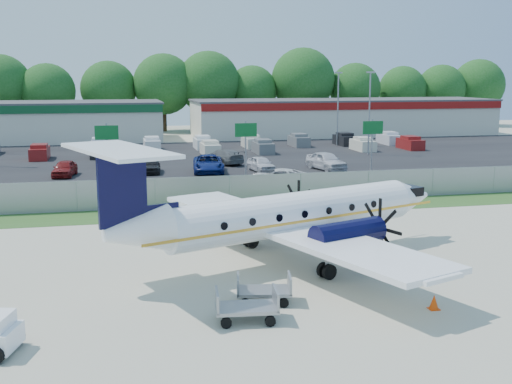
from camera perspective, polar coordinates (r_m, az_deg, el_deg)
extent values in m
plane|color=beige|center=(30.24, 2.54, -6.28)|extent=(170.00, 170.00, 0.00)
cube|color=#2D561E|center=(41.58, -1.84, -1.67)|extent=(170.00, 4.00, 0.02)
cube|color=black|center=(48.34, -3.42, 0.02)|extent=(170.00, 8.00, 0.02)
cube|color=black|center=(68.91, -6.30, 3.06)|extent=(170.00, 32.00, 0.02)
cube|color=gray|center=(43.32, -2.35, 0.15)|extent=(120.00, 0.02, 1.90)
cube|color=gray|center=(43.15, -2.36, 1.43)|extent=(120.00, 0.06, 0.06)
cube|color=gray|center=(43.49, -2.34, -1.08)|extent=(120.00, 0.06, 0.06)
cube|color=silver|center=(96.24, 7.76, 6.55)|extent=(44.00, 12.00, 5.00)
cube|color=#474749|center=(96.11, 7.80, 8.11)|extent=(44.40, 12.40, 0.24)
cube|color=maroon|center=(90.46, 9.16, 7.55)|extent=(44.00, 0.20, 1.00)
cylinder|color=gray|center=(51.30, -13.06, 3.18)|extent=(0.14, 0.14, 5.00)
cube|color=#0C5923|center=(50.97, -13.14, 5.16)|extent=(1.80, 0.08, 1.10)
cylinder|color=gray|center=(52.41, -0.93, 3.59)|extent=(0.14, 0.14, 5.00)
cube|color=#0C5923|center=(52.08, -0.90, 5.53)|extent=(1.80, 0.08, 1.10)
cylinder|color=gray|center=(55.71, 10.23, 3.82)|extent=(0.14, 0.14, 5.00)
cube|color=#0C5923|center=(55.41, 10.35, 5.66)|extent=(1.80, 0.08, 1.10)
cylinder|color=gray|center=(71.65, 10.03, 6.84)|extent=(0.18, 0.18, 9.00)
cube|color=gray|center=(71.53, 10.15, 10.44)|extent=(0.90, 0.35, 0.18)
cylinder|color=gray|center=(80.94, 7.28, 7.29)|extent=(0.18, 0.18, 9.00)
cube|color=gray|center=(80.84, 7.35, 10.48)|extent=(0.90, 0.35, 0.18)
cylinder|color=white|center=(30.14, 3.46, -1.91)|extent=(13.00, 6.44, 1.99)
cone|color=white|center=(35.21, 13.59, -0.41)|extent=(2.86, 2.67, 1.99)
cone|color=white|center=(26.26, -10.59, -3.44)|extent=(3.25, 2.82, 1.99)
cube|color=black|center=(35.00, 13.38, 0.15)|extent=(1.36, 1.61, 0.47)
cube|color=white|center=(29.97, 2.64, -3.11)|extent=(9.58, 18.49, 0.23)
cylinder|color=black|center=(28.32, 8.16, -3.67)|extent=(3.75, 2.32, 1.15)
cylinder|color=black|center=(33.01, 1.17, -1.57)|extent=(3.75, 2.32, 1.15)
cube|color=black|center=(25.70, -11.80, 0.29)|extent=(1.94, 0.87, 3.04)
cube|color=white|center=(25.45, -12.14, 3.64)|extent=(4.63, 6.98, 0.15)
cylinder|color=gray|center=(33.96, 10.86, -3.41)|extent=(0.13, 0.13, 1.36)
cylinder|color=black|center=(34.05, 10.83, -4.05)|extent=(0.62, 0.38, 0.59)
cylinder|color=black|center=(28.00, 6.29, -6.98)|extent=(0.78, 0.63, 0.67)
cylinder|color=black|center=(32.73, -0.51, -4.37)|extent=(0.78, 0.63, 0.67)
cube|color=black|center=(21.82, -21.35, -10.68)|extent=(0.45, 1.06, 0.38)
cylinder|color=black|center=(22.75, -20.55, -11.88)|extent=(0.61, 0.36, 0.57)
cube|color=gray|center=(23.15, -0.85, -10.25)|extent=(2.33, 1.55, 0.13)
cube|color=gray|center=(22.96, -3.48, -9.57)|extent=(0.23, 1.32, 0.66)
cube|color=gray|center=(23.16, 1.76, -9.38)|extent=(0.23, 1.32, 0.66)
cylinder|color=black|center=(22.64, -2.67, -11.56)|extent=(0.41, 0.17, 0.40)
cylinder|color=black|center=(23.76, -2.88, -10.48)|extent=(0.41, 0.17, 0.40)
cylinder|color=black|center=(22.78, 1.28, -11.40)|extent=(0.41, 0.17, 0.40)
cylinder|color=black|center=(23.90, 0.87, -10.34)|extent=(0.41, 0.17, 0.40)
cube|color=gray|center=(24.94, 0.71, -8.78)|extent=(2.29, 1.63, 0.13)
cube|color=gray|center=(24.82, -1.60, -8.12)|extent=(0.32, 1.25, 0.63)
cube|color=gray|center=(24.90, 3.01, -8.07)|extent=(0.32, 1.25, 0.63)
cylinder|color=black|center=(24.47, -0.97, -9.86)|extent=(0.39, 0.19, 0.38)
cylinder|color=black|center=(25.55, -1.01, -8.98)|extent=(0.39, 0.19, 0.38)
cylinder|color=black|center=(24.54, 2.50, -9.82)|extent=(0.39, 0.19, 0.38)
cylinder|color=black|center=(25.62, 2.30, -8.94)|extent=(0.39, 0.19, 0.38)
cone|color=#F34407|center=(25.23, 15.54, -9.41)|extent=(0.37, 0.37, 0.56)
cube|color=#F34407|center=(25.32, 15.51, -9.97)|extent=(0.39, 0.39, 0.03)
cone|color=#F34407|center=(38.15, 1.78, -2.37)|extent=(0.35, 0.35, 0.53)
cube|color=#F34407|center=(38.20, 1.78, -2.73)|extent=(0.37, 0.37, 0.03)
imported|color=silver|center=(50.40, 1.92, 0.44)|extent=(5.67, 3.73, 1.45)
imported|color=maroon|center=(58.12, -16.61, 1.33)|extent=(2.27, 4.34, 1.41)
imported|color=black|center=(58.39, -9.30, 1.67)|extent=(1.99, 4.18, 1.38)
imported|color=navy|center=(58.12, -4.25, 1.74)|extent=(3.29, 6.01, 1.60)
imported|color=silver|center=(58.62, 0.44, 1.84)|extent=(2.18, 4.25, 1.39)
imported|color=silver|center=(60.00, 6.24, 1.97)|extent=(3.04, 5.28, 1.69)
imported|color=maroon|center=(64.16, -12.26, 2.34)|extent=(2.62, 5.39, 1.48)
imported|color=#595B5E|center=(63.64, -2.93, 2.50)|extent=(3.99, 5.62, 1.51)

